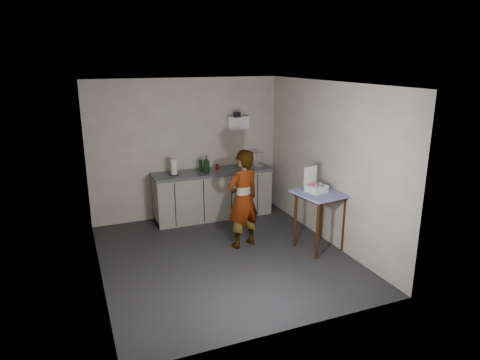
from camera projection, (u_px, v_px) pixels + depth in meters
name	position (u px, v px, depth m)	size (l,w,h in m)	color
ground	(224.00, 257.00, 6.56)	(4.00, 4.00, 0.00)	#26252A
wall_back	(187.00, 149.00, 7.98)	(3.60, 0.02, 2.60)	#B5AD9E
wall_right	(328.00, 164.00, 6.85)	(0.02, 4.00, 2.60)	#B5AD9E
wall_left	(94.00, 189.00, 5.55)	(0.02, 4.00, 2.60)	#B5AD9E
ceiling	(222.00, 84.00, 5.85)	(3.60, 4.00, 0.01)	silver
kitchen_counter	(213.00, 195.00, 8.10)	(2.24, 0.62, 0.91)	black
wall_shelf	(238.00, 123.00, 8.15)	(0.42, 0.18, 0.37)	white
side_table	(321.00, 200.00, 6.63)	(0.83, 0.83, 0.94)	#371E0C
standing_man	(243.00, 199.00, 6.74)	(0.58, 0.38, 1.59)	#B2A593
soap_bottle	(207.00, 164.00, 7.78)	(0.12, 0.12, 0.32)	black
soda_can	(217.00, 167.00, 8.01)	(0.06, 0.06, 0.12)	red
dark_bottle	(201.00, 166.00, 7.89)	(0.06, 0.06, 0.22)	black
paper_towel	(174.00, 168.00, 7.65)	(0.16, 0.16, 0.29)	black
dish_rack	(250.00, 163.00, 8.27)	(0.44, 0.33, 0.31)	silver
bakery_box	(315.00, 186.00, 6.60)	(0.33, 0.33, 0.38)	white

